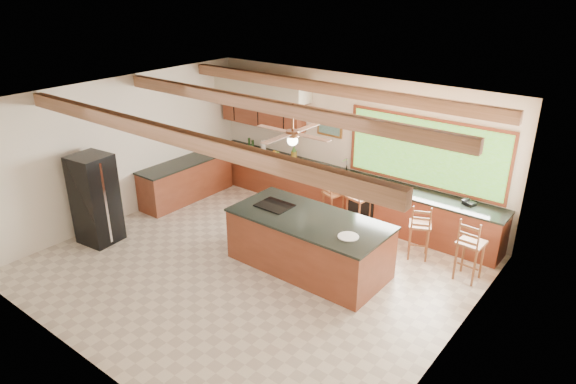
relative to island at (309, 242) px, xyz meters
The scene contains 9 objects.
ground 1.11m from the island, 142.95° to the right, with size 7.20×7.20×0.00m, color beige.
room_shell 1.97m from the island, behind, with size 7.27×6.54×3.02m.
counter_run 2.51m from the island, 130.02° to the left, with size 7.12×3.10×1.25m.
island is the anchor object (origin of this frame).
refrigerator 4.23m from the island, 155.92° to the right, with size 0.76×0.74×1.78m.
bar_stool_a 1.93m from the island, 111.17° to the left, with size 0.49×0.49×1.05m.
bar_stool_b 1.80m from the island, 92.31° to the left, with size 0.50×0.50×1.19m.
bar_stool_c 2.05m from the island, 46.87° to the left, with size 0.52×0.52×1.10m.
bar_stool_d 2.74m from the island, 28.72° to the left, with size 0.44×0.44×1.17m.
Camera 1 is at (5.43, -5.95, 4.92)m, focal length 32.00 mm.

